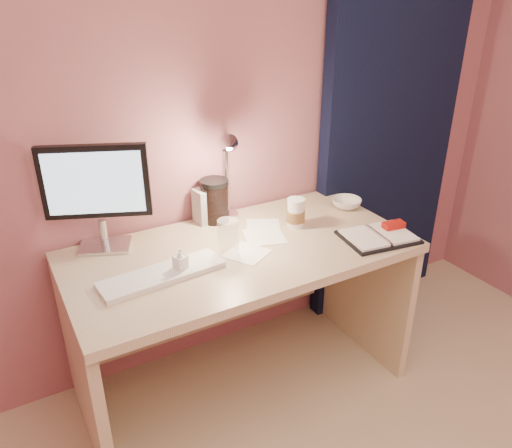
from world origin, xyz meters
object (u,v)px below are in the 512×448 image
clear_cup (228,237)px  planner (380,235)px  lotion_bottle (180,260)px  dark_jar (215,203)px  product_box (207,205)px  keyboard (162,274)px  bowl (346,203)px  desk (234,286)px  coffee_cup (296,214)px  monitor (97,188)px  desk_lamp (245,166)px

clear_cup → planner: bearing=-17.2°
planner → lotion_bottle: 0.85m
dark_jar → product_box: bearing=162.0°
keyboard → bowl: (0.98, 0.16, 0.01)m
desk → keyboard: keyboard is taller
clear_cup → bowl: 0.71m
keyboard → coffee_cup: coffee_cup is taller
keyboard → bowl: 1.00m
planner → coffee_cup: (-0.25, 0.27, 0.05)m
monitor → product_box: (0.46, 0.02, -0.18)m
dark_jar → bowl: bearing=-16.1°
dark_jar → product_box: (-0.03, 0.01, -0.01)m
planner → desk_lamp: desk_lamp is taller
coffee_cup → planner: bearing=-47.5°
monitor → coffee_cup: monitor is taller
keyboard → product_box: size_ratio=2.96×
coffee_cup → desk_lamp: bearing=142.1°
clear_cup → bowl: bearing=10.5°
planner → product_box: (-0.57, 0.51, 0.07)m
planner → dark_jar: 0.73m
dark_jar → desk: bearing=-95.4°
keyboard → planner: size_ratio=1.42×
desk → lotion_bottle: (-0.28, -0.13, 0.27)m
lotion_bottle → dark_jar: size_ratio=0.56×
desk → bowl: 0.68m
keyboard → bowl: bearing=4.5°
coffee_cup → bowl: bearing=8.8°
coffee_cup → desk_lamp: desk_lamp is taller
keyboard → product_box: product_box is taller
clear_cup → dark_jar: bearing=74.4°
monitor → bowl: (1.11, -0.16, -0.24)m
bowl → dark_jar: dark_jar is taller
bowl → product_box: bearing=163.8°
planner → keyboard: bearing=178.4°
planner → desk_lamp: (-0.42, 0.41, 0.26)m
coffee_cup → bowl: size_ratio=0.92×
desk → clear_cup: 0.32m
lotion_bottle → bowl: bearing=10.2°
coffee_cup → product_box: (-0.32, 0.24, 0.02)m
desk → planner: planner is taller
lotion_bottle → monitor: bearing=121.0°
coffee_cup → bowl: 0.33m
lotion_bottle → product_box: product_box is taller
desk → monitor: (-0.48, 0.20, 0.49)m
coffee_cup → lotion_bottle: 0.60m
planner → bowl: planner is taller
monitor → lotion_bottle: 0.44m
monitor → product_box: size_ratio=2.77×
monitor → lotion_bottle: (0.20, -0.33, -0.21)m
lotion_bottle → dark_jar: dark_jar is taller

